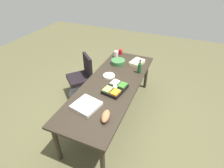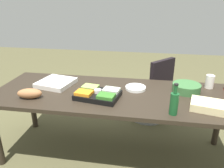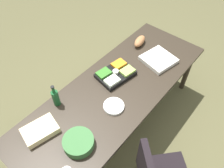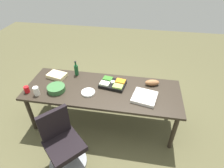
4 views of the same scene
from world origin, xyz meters
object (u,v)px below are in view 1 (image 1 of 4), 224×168
bread_loaf (106,116)px  sheet_cake (137,62)px  conference_table (112,87)px  office_chair (82,80)px  salad_bowl (118,62)px  red_solo_cup (120,52)px  paper_plate_stack (109,76)px  mayo_jar (116,54)px  veggie_tray (115,89)px  pizza_box (86,105)px  wine_bottle (140,68)px

bread_loaf → sheet_cake: 1.69m
bread_loaf → conference_table: bearing=17.5°
office_chair → salad_bowl: 0.92m
office_chair → red_solo_cup: size_ratio=8.51×
paper_plate_stack → bread_loaf: bread_loaf is taller
office_chair → paper_plate_stack: size_ratio=4.25×
paper_plate_stack → mayo_jar: mayo_jar is taller
conference_table → veggie_tray: (-0.15, -0.13, 0.11)m
bread_loaf → pizza_box: size_ratio=0.67×
wine_bottle → salad_bowl: 0.54m
sheet_cake → conference_table: bearing=166.7°
conference_table → sheet_cake: 0.91m
paper_plate_stack → sheet_cake: bearing=-27.2°
paper_plate_stack → conference_table: bearing=-145.7°
veggie_tray → salad_bowl: same height
wine_bottle → sheet_cake: 0.36m
bread_loaf → salad_bowl: 1.60m
conference_table → office_chair: size_ratio=2.74×
wine_bottle → pizza_box: bearing=159.7°
red_solo_cup → pizza_box: bearing=-175.0°
office_chair → wine_bottle: size_ratio=3.34×
pizza_box → red_solo_cup: bearing=17.1°
conference_table → bread_loaf: bread_loaf is taller
sheet_cake → pizza_box: sheet_cake is taller
wine_bottle → veggie_tray: wine_bottle is taller
mayo_jar → red_solo_cup: (0.19, -0.03, -0.02)m
wine_bottle → veggie_tray: bearing=163.0°
pizza_box → sheet_cake: bearing=0.4°
bread_loaf → salad_bowl: bread_loaf is taller
salad_bowl → pizza_box: 1.43m
paper_plate_stack → red_solo_cup: bearing=8.2°
paper_plate_stack → mayo_jar: 0.81m
office_chair → bread_loaf: 1.73m
conference_table → pizza_box: (-0.70, 0.12, 0.10)m
conference_table → salad_bowl: salad_bowl is taller
mayo_jar → red_solo_cup: bearing=-9.4°
sheet_cake → salad_bowl: bearing=111.6°
paper_plate_stack → veggie_tray: size_ratio=0.47×
wine_bottle → paper_plate_stack: (-0.35, 0.49, -0.09)m
wine_bottle → veggie_tray: (-0.71, 0.22, -0.07)m
paper_plate_stack → veggie_tray: (-0.36, -0.27, 0.02)m
conference_table → office_chair: 1.03m
office_chair → mayo_jar: office_chair is taller
office_chair → paper_plate_stack: office_chair is taller
office_chair → bread_loaf: size_ratio=3.90×
conference_table → bread_loaf: size_ratio=10.69×
conference_table → pizza_box: bearing=170.6°
wine_bottle → paper_plate_stack: 0.61m
salad_bowl → wine_bottle: bearing=-109.4°
red_solo_cup → salad_bowl: bearing=-165.4°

